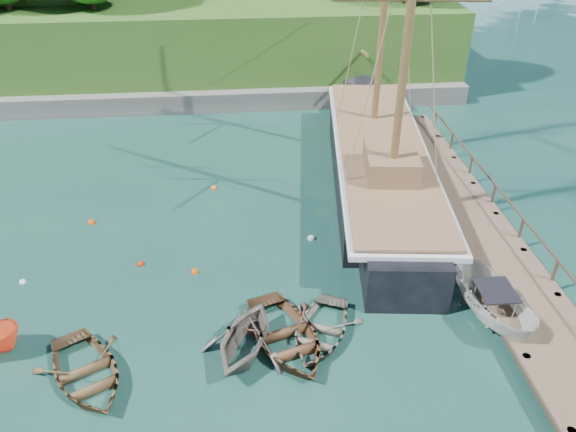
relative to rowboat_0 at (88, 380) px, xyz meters
name	(u,v)px	position (x,y,z in m)	size (l,w,h in m)	color
ground	(223,350)	(4.51, 0.92, 0.00)	(160.00, 160.00, 0.00)	#133B33
dock_east	(469,217)	(16.01, 7.92, 0.43)	(3.20, 24.00, 1.10)	#453227
rowboat_0	(88,380)	(0.00, 0.00, 0.00)	(2.97, 4.15, 0.86)	brown
rowboat_1	(246,353)	(5.29, 0.71, 0.00)	(3.16, 3.66, 1.93)	#6C645B
rowboat_2	(285,344)	(6.72, 1.04, 0.00)	(3.25, 4.55, 0.94)	#533520
rowboat_3	(319,336)	(7.99, 1.28, 0.00)	(2.71, 3.80, 0.79)	#666154
cabin_boat_white	(489,319)	(14.51, 1.58, 0.00)	(1.69, 4.49, 1.74)	beige
schooner	(380,170)	(12.60, 11.85, 1.03)	(6.69, 25.79, 18.61)	black
mooring_buoy_0	(23,283)	(-3.71, 5.46, 0.00)	(0.28, 0.28, 0.28)	white
mooring_buoy_1	(141,265)	(0.95, 6.24, 0.00)	(0.30, 0.30, 0.30)	red
mooring_buoy_2	(195,273)	(3.29, 5.47, 0.00)	(0.33, 0.33, 0.33)	#D04C03
mooring_buoy_3	(311,239)	(8.49, 7.47, 0.00)	(0.36, 0.36, 0.36)	silver
mooring_buoy_4	(92,223)	(-1.80, 9.75, 0.00)	(0.34, 0.34, 0.34)	#E54C00
mooring_buoy_5	(214,189)	(3.94, 12.55, 0.00)	(0.33, 0.33, 0.33)	orange
headland	(49,2)	(-8.37, 32.28, 5.54)	(51.00, 19.31, 12.90)	#474744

